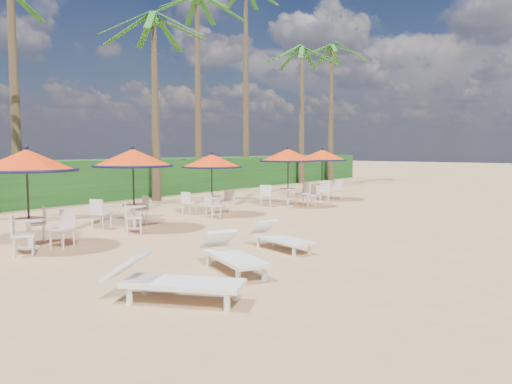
% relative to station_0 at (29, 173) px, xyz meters
% --- Properties ---
extents(ground, '(160.00, 160.00, 0.00)m').
position_rel_station_0_xyz_m(ground, '(4.77, -0.15, -1.77)').
color(ground, tan).
rests_on(ground, ground).
extents(scrub_hedge, '(3.00, 40.00, 1.80)m').
position_rel_station_0_xyz_m(scrub_hedge, '(-8.73, 10.85, -0.87)').
color(scrub_hedge, '#194716').
rests_on(scrub_hedge, ground).
extents(station_0, '(2.32, 2.32, 2.42)m').
position_rel_station_0_xyz_m(station_0, '(0.00, 0.00, 0.00)').
color(station_0, black).
rests_on(station_0, ground).
extents(station_1, '(2.32, 2.32, 2.42)m').
position_rel_station_0_xyz_m(station_1, '(-0.38, 3.25, 0.00)').
color(station_1, black).
rests_on(station_1, ground).
extents(station_2, '(2.14, 2.14, 2.23)m').
position_rel_station_0_xyz_m(station_2, '(-0.64, 6.91, -0.14)').
color(station_2, black).
rests_on(station_2, ground).
extents(station_3, '(2.32, 2.36, 2.42)m').
position_rel_station_0_xyz_m(station_3, '(0.00, 10.79, 0.00)').
color(station_3, black).
rests_on(station_3, ground).
extents(station_4, '(2.28, 2.28, 2.38)m').
position_rel_station_0_xyz_m(station_4, '(-0.21, 13.91, 0.05)').
color(station_4, black).
rests_on(station_4, ground).
extents(lounger_near, '(2.21, 1.54, 0.76)m').
position_rel_station_0_xyz_m(lounger_near, '(5.64, -0.85, -1.41)').
color(lounger_near, white).
rests_on(lounger_near, ground).
extents(lounger_mid, '(2.09, 1.45, 0.72)m').
position_rel_station_0_xyz_m(lounger_mid, '(5.09, 1.21, -1.43)').
color(lounger_mid, white).
rests_on(lounger_mid, ground).
extents(lounger_far, '(1.89, 1.03, 0.65)m').
position_rel_station_0_xyz_m(lounger_far, '(4.66, 3.42, -1.47)').
color(lounger_far, white).
rests_on(lounger_far, ground).
extents(palm_3, '(5.00, 5.00, 8.12)m').
position_rel_station_0_xyz_m(palm_3, '(-5.88, 8.96, 5.61)').
color(palm_3, brown).
rests_on(palm_3, ground).
extents(palm_4, '(5.00, 5.00, 10.30)m').
position_rel_station_0_xyz_m(palm_4, '(-7.47, 13.30, 7.67)').
color(palm_4, brown).
rests_on(palm_4, ground).
extents(palm_5, '(5.00, 5.00, 12.11)m').
position_rel_station_0_xyz_m(palm_5, '(-8.05, 18.06, 9.34)').
color(palm_5, brown).
rests_on(palm_5, ground).
extents(palm_6, '(5.00, 5.00, 8.98)m').
position_rel_station_0_xyz_m(palm_6, '(-6.78, 22.39, 6.43)').
color(palm_6, brown).
rests_on(palm_6, ground).
extents(palm_7, '(5.00, 5.00, 9.76)m').
position_rel_station_0_xyz_m(palm_7, '(-6.66, 26.13, 7.15)').
color(palm_7, brown).
rests_on(palm_7, ground).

